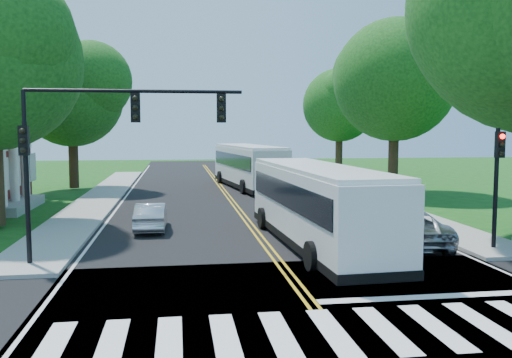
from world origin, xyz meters
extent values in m
plane|color=#124813|center=(0.00, 0.00, 0.00)|extent=(140.00, 140.00, 0.00)
cube|color=black|center=(0.00, 18.00, 0.01)|extent=(14.00, 96.00, 0.01)
cube|color=black|center=(0.00, 0.00, 0.01)|extent=(60.00, 12.00, 0.01)
cube|color=gold|center=(0.00, 22.00, 0.01)|extent=(0.36, 70.00, 0.01)
cube|color=silver|center=(-6.80, 22.00, 0.01)|extent=(0.12, 70.00, 0.01)
cube|color=silver|center=(6.80, 22.00, 0.01)|extent=(0.12, 70.00, 0.01)
cube|color=silver|center=(0.00, -0.50, 0.02)|extent=(12.60, 3.00, 0.01)
cube|color=silver|center=(3.50, 1.60, 0.02)|extent=(6.60, 0.40, 0.01)
cube|color=gray|center=(-8.30, 25.00, 0.07)|extent=(2.60, 40.00, 0.15)
cube|color=gray|center=(8.30, 25.00, 0.07)|extent=(2.60, 40.00, 0.15)
cylinder|color=#302113|center=(-11.00, 30.00, 2.35)|extent=(0.70, 0.70, 4.40)
sphere|color=#2C7A24|center=(-11.00, 30.00, 7.02)|extent=(7.60, 7.60, 7.60)
cylinder|color=#302113|center=(11.50, 24.00, 2.65)|extent=(0.70, 0.70, 5.00)
sphere|color=#2C7A24|center=(11.50, 24.00, 7.88)|extent=(8.40, 8.40, 8.40)
cylinder|color=#302113|center=(12.50, 40.00, 2.35)|extent=(0.70, 0.70, 4.40)
sphere|color=#2C7A24|center=(12.50, 40.00, 6.89)|extent=(7.20, 7.20, 7.20)
cube|color=silver|center=(-12.40, 20.00, 4.40)|extent=(1.40, 6.00, 0.45)
cube|color=gray|center=(-12.40, 20.00, 0.25)|extent=(1.80, 6.00, 0.50)
cylinder|color=silver|center=(-12.40, 17.80, 2.10)|extent=(0.50, 0.50, 4.20)
cylinder|color=silver|center=(-12.40, 20.00, 2.10)|extent=(0.50, 0.50, 4.20)
cylinder|color=silver|center=(-12.40, 22.20, 2.10)|extent=(0.50, 0.50, 4.20)
cylinder|color=black|center=(-8.20, 6.50, 2.45)|extent=(0.16, 0.16, 4.60)
cube|color=black|center=(-8.20, 6.35, 4.15)|extent=(0.30, 0.22, 0.95)
sphere|color=black|center=(-8.20, 6.21, 4.45)|extent=(0.18, 0.18, 0.18)
cylinder|color=black|center=(-4.70, 6.50, 5.75)|extent=(7.00, 0.12, 0.12)
cube|color=black|center=(-4.70, 6.35, 5.20)|extent=(0.30, 0.22, 0.95)
cube|color=black|center=(-1.90, 6.35, 5.20)|extent=(0.30, 0.22, 0.95)
cylinder|color=black|center=(8.20, 6.50, 2.35)|extent=(0.16, 0.16, 4.40)
cube|color=black|center=(8.20, 6.35, 3.95)|extent=(0.30, 0.22, 0.95)
sphere|color=#FF0A05|center=(8.20, 6.21, 4.25)|extent=(0.18, 0.18, 0.18)
cube|color=silver|center=(1.94, 8.35, 1.56)|extent=(3.15, 11.93, 2.75)
cube|color=black|center=(1.94, 8.35, 2.07)|extent=(3.18, 11.11, 0.95)
cube|color=black|center=(1.64, 14.30, 1.92)|extent=(2.45, 0.22, 1.60)
cube|color=orange|center=(1.64, 14.30, 2.82)|extent=(1.71, 0.19, 0.32)
cube|color=black|center=(1.94, 8.35, 0.34)|extent=(3.21, 12.04, 0.30)
cube|color=silver|center=(1.94, 8.35, 3.00)|extent=(3.08, 11.58, 0.22)
cylinder|color=black|center=(3.04, 12.32, 0.49)|extent=(0.37, 0.98, 0.96)
cylinder|color=black|center=(0.44, 12.19, 0.49)|extent=(0.37, 0.98, 0.96)
cylinder|color=black|center=(3.42, 4.82, 0.49)|extent=(0.37, 0.98, 0.96)
cylinder|color=black|center=(0.82, 4.68, 0.49)|extent=(0.37, 0.98, 0.96)
cube|color=silver|center=(2.07, 29.45, 1.65)|extent=(4.25, 12.72, 2.91)
cube|color=black|center=(2.07, 29.45, 2.18)|extent=(4.21, 11.86, 1.00)
cube|color=black|center=(1.27, 35.68, 2.02)|extent=(2.58, 0.43, 1.69)
cube|color=orange|center=(1.27, 35.68, 2.97)|extent=(1.80, 0.33, 0.34)
cube|color=black|center=(2.07, 29.45, 0.36)|extent=(4.31, 12.82, 0.32)
cube|color=silver|center=(2.07, 29.45, 3.16)|extent=(4.15, 12.34, 0.23)
cylinder|color=black|center=(2.91, 33.71, 0.52)|extent=(0.46, 1.05, 1.01)
cylinder|color=black|center=(0.19, 33.36, 0.52)|extent=(0.46, 1.05, 1.01)
cylinder|color=black|center=(3.91, 25.85, 0.52)|extent=(0.46, 1.05, 1.01)
cylinder|color=black|center=(1.19, 25.50, 0.52)|extent=(0.46, 1.05, 1.01)
imported|color=silver|center=(-4.57, 12.55, 0.62)|extent=(1.35, 3.73, 1.22)
imported|color=#A6A8AD|center=(5.31, 7.84, 0.73)|extent=(2.90, 5.38, 1.43)
imported|color=black|center=(5.36, 15.56, 0.68)|extent=(2.56, 4.83, 1.33)
camera|label=1|loc=(-3.39, -11.77, 4.50)|focal=38.00mm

